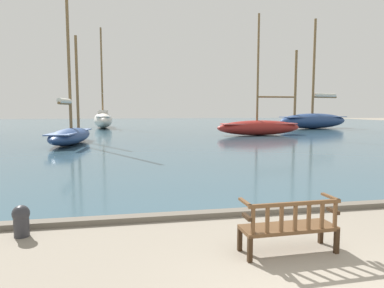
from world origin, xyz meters
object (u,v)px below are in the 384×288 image
mooring_bollard (21,219)px  sailboat_distant_harbor (259,127)px  park_bench (289,225)px  sailboat_nearest_port (103,119)px  sailboat_far_port (314,119)px  sailboat_centre_channel (71,133)px

mooring_bollard → sailboat_distant_harbor: bearing=58.4°
park_bench → sailboat_nearest_port: size_ratio=0.13×
sailboat_far_port → mooring_bollard: size_ratio=21.29×
sailboat_distant_harbor → sailboat_centre_channel: (-15.28, -4.96, -0.03)m
park_bench → sailboat_nearest_port: 39.54m
sailboat_far_port → sailboat_nearest_port: bearing=165.2°
sailboat_far_port → park_bench: bearing=-120.9°
sailboat_far_port → mooring_bollard: (-24.07, -30.91, -0.88)m
park_bench → sailboat_nearest_port: sailboat_nearest_port is taller
mooring_bollard → park_bench: bearing=-19.6°
sailboat_nearest_port → sailboat_distant_harbor: sailboat_nearest_port is taller
sailboat_distant_harbor → mooring_bollard: (-13.59, -22.08, -0.52)m
sailboat_nearest_port → sailboat_centre_channel: sailboat_nearest_port is taller
park_bench → sailboat_far_port: bearing=59.1°
park_bench → sailboat_centre_channel: (-6.28, 18.75, 0.35)m
park_bench → sailboat_nearest_port: bearing=98.0°
sailboat_centre_channel → mooring_bollard: (1.69, -17.12, -0.49)m
sailboat_centre_channel → sailboat_far_port: bearing=28.2°
park_bench → mooring_bollard: bearing=160.4°
sailboat_distant_harbor → park_bench: bearing=-110.8°
sailboat_nearest_port → sailboat_centre_channel: bearing=-92.2°
park_bench → mooring_bollard: park_bench is taller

